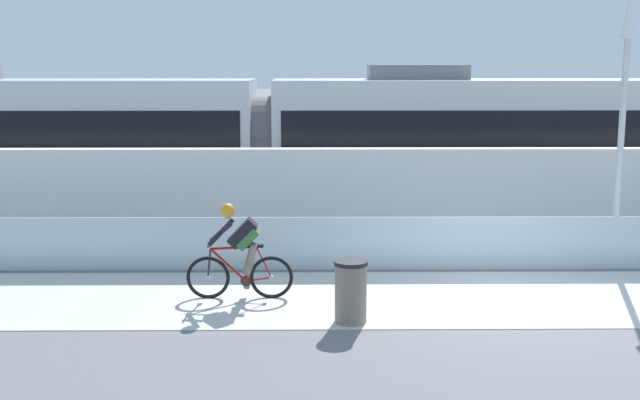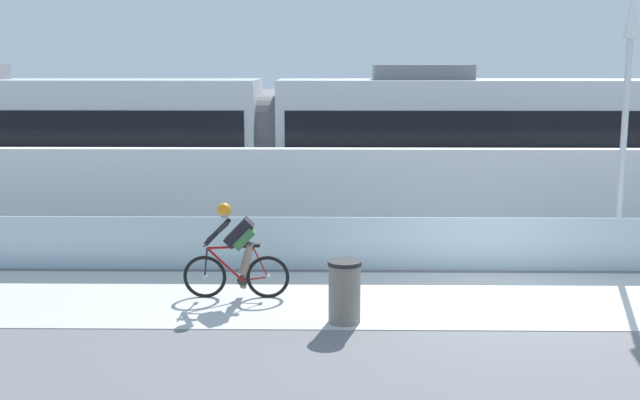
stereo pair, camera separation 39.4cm
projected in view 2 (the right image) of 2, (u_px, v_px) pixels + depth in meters
The scene contains 10 objects.
ground_plane at pixel (507, 299), 13.19m from camera, with size 200.00×200.00×0.00m, color slate.
bike_path_deck at pixel (507, 299), 13.19m from camera, with size 32.00×3.20×0.01m, color beige.
glass_parapet at pixel (487, 244), 14.93m from camera, with size 32.00×0.05×1.01m, color silver.
concrete_barrier_wall at pixel (471, 199), 16.61m from camera, with size 32.00×0.36×2.11m, color silver.
tram_rail_near at pixel (452, 224), 19.23m from camera, with size 32.00×0.08×0.01m, color #595654.
tram_rail_far at pixel (444, 213), 20.65m from camera, with size 32.00×0.08×0.01m, color #595654.
tram at pixel (268, 143), 19.68m from camera, with size 22.56×2.54×3.81m.
cyclist_on_bike at pixel (236, 252), 13.13m from camera, with size 1.77×0.58×1.61m.
lamp_post_antenna at pixel (627, 94), 14.71m from camera, with size 0.28×0.28×5.20m.
trash_bin at pixel (344, 292), 11.92m from camera, with size 0.51×0.51×0.96m.
Camera 2 is at (-2.91, -12.76, 3.90)m, focal length 44.66 mm.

